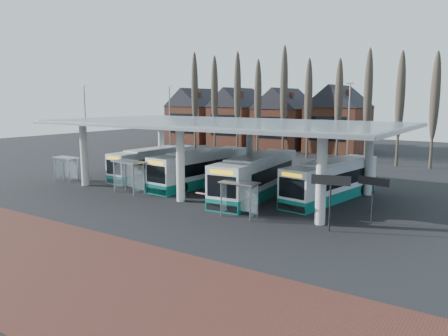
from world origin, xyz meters
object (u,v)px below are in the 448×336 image
Objects in this scene: bus_1 at (201,169)px; shelter_1 at (130,169)px; bus_0 at (154,163)px; bus_2 at (257,177)px; shelter_2 at (240,191)px; shelter_0 at (67,163)px; bus_3 at (332,181)px.

bus_1 is 7.19m from shelter_1.
bus_2 is at bearing -7.41° from bus_0.
bus_1 is 4.40× the size of shelter_2.
shelter_0 is at bearing -127.80° from bus_0.
bus_0 is 19.76m from bus_3.
bus_0 is at bearing 176.47° from bus_1.
bus_1 is 13.96m from shelter_0.
shelter_2 is (16.36, -8.76, 0.39)m from bus_0.
shelter_0 is (-12.57, -6.06, 0.22)m from bus_1.
bus_2 is (7.04, -1.43, 0.10)m from bus_1.
shelter_0 is (-19.62, -4.64, 0.12)m from bus_2.
bus_1 is at bearing -4.95° from bus_0.
bus_2 is 20.16m from shelter_0.
bus_2 is 4.71× the size of shelter_2.
bus_0 is 14.15m from bus_2.
bus_2 reaches higher than bus_0.
bus_2 reaches higher than shelter_2.
bus_0 is 4.03× the size of shelter_2.
bus_0 reaches higher than shelter_1.
bus_3 is at bearing 67.50° from shelter_2.
bus_2 is 11.29m from shelter_1.
bus_2 is at bearing -8.39° from bus_1.
bus_0 is at bearing 150.04° from shelter_2.
bus_2 is 4.06× the size of shelter_1.
shelter_2 is at bearing -5.00° from shelter_0.
shelter_2 is (9.43, -7.96, 0.26)m from bus_1.
shelter_2 is (12.47, -1.47, -0.24)m from shelter_1.
shelter_1 is at bearing 171.50° from shelter_2.
bus_1 is 4.58× the size of shelter_0.
shelter_2 is (-3.40, -8.99, 0.29)m from bus_3.
bus_0 is at bearing 123.10° from shelter_1.
shelter_1 reaches higher than shelter_2.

